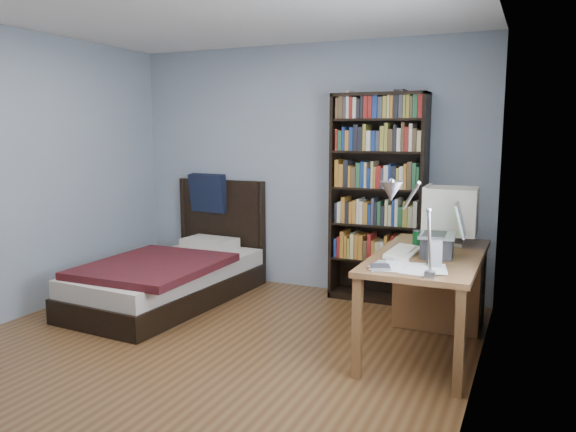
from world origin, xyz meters
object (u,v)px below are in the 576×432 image
object	(u,v)px
desk	(436,282)
soda_can	(417,238)
crt_monitor	(449,212)
keyboard	(403,252)
desk_lamp	(398,202)
bookshelf	(378,198)
laptop	(440,242)
speaker	(435,254)
bed	(174,274)

from	to	relation	value
desk	soda_can	distance (m)	0.43
crt_monitor	keyboard	distance (m)	0.63
desk_lamp	bookshelf	distance (m)	2.26
laptop	speaker	distance (m)	0.31
crt_monitor	laptop	size ratio (longest dim) A/B	1.17
crt_monitor	desk_lamp	size ratio (longest dim) A/B	0.73
bed	keyboard	bearing A→B (deg)	-8.86
speaker	desk	bearing A→B (deg)	86.34
speaker	crt_monitor	bearing A→B (deg)	81.00
crt_monitor	laptop	xyz separation A→B (m)	(0.01, -0.51, -0.15)
desk_lamp	bed	size ratio (longest dim) A/B	0.30
keyboard	soda_can	bearing A→B (deg)	86.90
desk_lamp	speaker	size ratio (longest dim) A/B	3.59
keyboard	speaker	xyz separation A→B (m)	(0.28, -0.29, 0.07)
laptop	bookshelf	bearing A→B (deg)	123.76
desk_lamp	bookshelf	bearing A→B (deg)	107.71
desk	crt_monitor	world-z (taller)	crt_monitor
keyboard	bed	size ratio (longest dim) A/B	0.22
keyboard	soda_can	distance (m)	0.35
laptop	bookshelf	xyz separation A→B (m)	(-0.77, 1.15, 0.15)
crt_monitor	bed	distance (m)	2.66
desk	soda_can	size ratio (longest dim) A/B	12.39
soda_can	bed	distance (m)	2.40
bookshelf	soda_can	bearing A→B (deg)	-56.50
crt_monitor	speaker	xyz separation A→B (m)	(0.03, -0.82, -0.18)
laptop	desk_lamp	bearing A→B (deg)	-94.72
soda_can	bookshelf	distance (m)	1.00
desk_lamp	keyboard	distance (m)	1.11
desk	bookshelf	bearing A→B (deg)	136.22
desk	soda_can	bearing A→B (deg)	-130.49
laptop	bookshelf	world-z (taller)	bookshelf
soda_can	keyboard	bearing A→B (deg)	-94.66
desk_lamp	soda_can	xyz separation A→B (m)	(-0.15, 1.33, -0.45)
keyboard	bed	bearing A→B (deg)	172.69
desk	laptop	xyz separation A→B (m)	(0.09, -0.50, 0.43)
bed	crt_monitor	bearing A→B (deg)	3.81
speaker	laptop	bearing A→B (deg)	82.18
desk	keyboard	xyz separation A→B (m)	(-0.17, -0.51, 0.33)
keyboard	speaker	bearing A→B (deg)	-45.34
crt_monitor	soda_can	xyz separation A→B (m)	(-0.22, -0.18, -0.20)
desk	crt_monitor	distance (m)	0.59
laptop	bed	xyz separation A→B (m)	(-2.57, 0.34, -0.59)
laptop	bookshelf	size ratio (longest dim) A/B	0.20
bed	soda_can	bearing A→B (deg)	-0.24
desk_lamp	soda_can	distance (m)	1.41
crt_monitor	desk_lamp	bearing A→B (deg)	-92.62
desk	crt_monitor	xyz separation A→B (m)	(0.08, 0.02, 0.58)
keyboard	bed	xyz separation A→B (m)	(-2.31, 0.36, -0.49)
desk	laptop	size ratio (longest dim) A/B	3.81
crt_monitor	bookshelf	distance (m)	0.98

